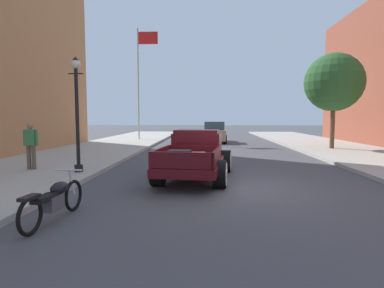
{
  "coord_description": "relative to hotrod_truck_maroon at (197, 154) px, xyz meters",
  "views": [
    {
      "loc": [
        -0.78,
        -9.04,
        2.0
      ],
      "look_at": [
        -1.35,
        2.87,
        1.0
      ],
      "focal_mm": 30.02,
      "sensor_mm": 36.0,
      "label": 1
    }
  ],
  "objects": [
    {
      "name": "street_tree_second",
      "position": [
        7.76,
        8.76,
        3.27
      ],
      "size": [
        3.4,
        3.4,
        5.59
      ],
      "color": "brown",
      "rests_on": "sidewalk_right"
    },
    {
      "name": "ground_plane",
      "position": [
        1.13,
        -1.61,
        -0.75
      ],
      "size": [
        140.0,
        140.0,
        0.0
      ],
      "primitive_type": "plane",
      "color": "#47474C"
    },
    {
      "name": "street_lamp_near",
      "position": [
        -4.01,
        -0.07,
        1.63
      ],
      "size": [
        0.5,
        0.32,
        3.85
      ],
      "color": "black",
      "rests_on": "sidewalk_left"
    },
    {
      "name": "car_background_tan",
      "position": [
        0.93,
        14.9,
        0.01
      ],
      "size": [
        2.0,
        4.36,
        1.65
      ],
      "color": "tan",
      "rests_on": "ground"
    },
    {
      "name": "hotrod_truck_maroon",
      "position": [
        0.0,
        0.0,
        0.0
      ],
      "size": [
        2.55,
        5.07,
        1.58
      ],
      "color": "#510F14",
      "rests_on": "ground"
    },
    {
      "name": "motorcycle_parked",
      "position": [
        -2.57,
        -4.78,
        -0.31
      ],
      "size": [
        0.62,
        2.12,
        0.93
      ],
      "color": "black",
      "rests_on": "ground"
    },
    {
      "name": "flagpole",
      "position": [
        -5.19,
        16.16,
        5.02
      ],
      "size": [
        1.74,
        0.16,
        9.16
      ],
      "color": "#B2B2B7",
      "rests_on": "sidewalk_left"
    },
    {
      "name": "pedestrian_sidewalk_left",
      "position": [
        -5.9,
        0.37,
        0.33
      ],
      "size": [
        0.53,
        0.22,
        1.65
      ],
      "color": "brown",
      "rests_on": "sidewalk_left"
    }
  ]
}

